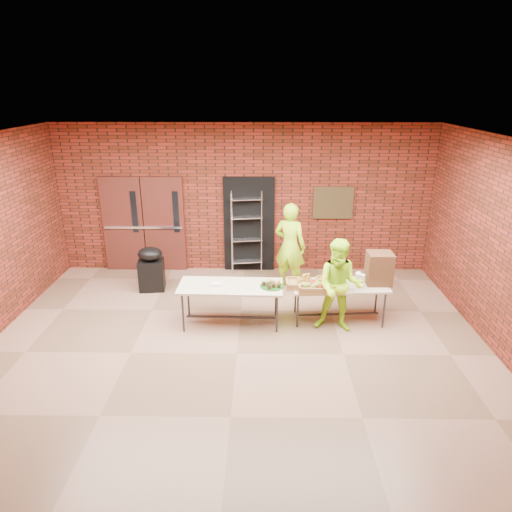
{
  "coord_description": "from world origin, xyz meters",
  "views": [
    {
      "loc": [
        0.38,
        -6.08,
        3.9
      ],
      "look_at": [
        0.28,
        1.4,
        1.09
      ],
      "focal_mm": 32.0,
      "sensor_mm": 36.0,
      "label": 1
    }
  ],
  "objects": [
    {
      "name": "cup_stack_front",
      "position": [
        2.01,
        1.05,
        0.8
      ],
      "size": [
        0.08,
        0.08,
        0.24
      ],
      "primitive_type": "cylinder",
      "color": "white",
      "rests_on": "table_right"
    },
    {
      "name": "cup_stack_mid",
      "position": [
        2.07,
        0.95,
        0.81
      ],
      "size": [
        0.09,
        0.09,
        0.26
      ],
      "primitive_type": "cylinder",
      "color": "white",
      "rests_on": "table_right"
    },
    {
      "name": "table_left",
      "position": [
        -0.15,
        0.96,
        0.66
      ],
      "size": [
        1.78,
        0.79,
        0.72
      ],
      "rotation": [
        0.0,
        0.0,
        -0.03
      ],
      "color": "#BDAF90",
      "rests_on": "room"
    },
    {
      "name": "basket_oranges",
      "position": [
        1.54,
        1.11,
        0.74
      ],
      "size": [
        0.44,
        0.34,
        0.14
      ],
      "color": "#A17641",
      "rests_on": "table_right"
    },
    {
      "name": "double_doors",
      "position": [
        -2.2,
        3.44,
        1.05
      ],
      "size": [
        1.78,
        0.12,
        2.1
      ],
      "color": "#4C1815",
      "rests_on": "room"
    },
    {
      "name": "wire_rack",
      "position": [
        0.05,
        3.32,
        0.9
      ],
      "size": [
        0.69,
        0.31,
        1.81
      ],
      "primitive_type": null,
      "rotation": [
        0.0,
        0.0,
        0.14
      ],
      "color": "silver",
      "rests_on": "room"
    },
    {
      "name": "room",
      "position": [
        0.0,
        0.0,
        1.6
      ],
      "size": [
        8.08,
        7.08,
        3.28
      ],
      "color": "brown",
      "rests_on": "ground"
    },
    {
      "name": "volunteer_woman",
      "position": [
        0.94,
        2.51,
        0.89
      ],
      "size": [
        0.77,
        0.66,
        1.78
      ],
      "primitive_type": "imported",
      "rotation": [
        0.0,
        0.0,
        2.71
      ],
      "color": "#B6FE1C",
      "rests_on": "room"
    },
    {
      "name": "table_right",
      "position": [
        1.72,
        1.12,
        0.62
      ],
      "size": [
        1.68,
        0.79,
        0.68
      ],
      "rotation": [
        0.0,
        0.0,
        0.06
      ],
      "color": "#BDAF90",
      "rests_on": "room"
    },
    {
      "name": "dark_doorway",
      "position": [
        0.1,
        3.46,
        1.05
      ],
      "size": [
        1.1,
        0.06,
        2.1
      ],
      "primitive_type": "cube",
      "color": "black",
      "rests_on": "room"
    },
    {
      "name": "volunteer_man",
      "position": [
        1.67,
        0.79,
        0.8
      ],
      "size": [
        0.89,
        0.76,
        1.6
      ],
      "primitive_type": "imported",
      "rotation": [
        0.0,
        0.0,
        -0.21
      ],
      "color": "#B6FE1C",
      "rests_on": "room"
    },
    {
      "name": "muffin_tray",
      "position": [
        0.55,
        0.93,
        0.77
      ],
      "size": [
        0.4,
        0.4,
        0.1
      ],
      "color": "#174A13",
      "rests_on": "table_left"
    },
    {
      "name": "coffee_dispenser",
      "position": [
        2.4,
        1.2,
        0.96
      ],
      "size": [
        0.42,
        0.38,
        0.56
      ],
      "primitive_type": "cube",
      "color": "#512C1B",
      "rests_on": "table_right"
    },
    {
      "name": "basket_bananas",
      "position": [
        1.02,
        1.03,
        0.74
      ],
      "size": [
        0.45,
        0.35,
        0.14
      ],
      "color": "#A17641",
      "rests_on": "table_right"
    },
    {
      "name": "bronze_plaque",
      "position": [
        1.9,
        3.45,
        1.55
      ],
      "size": [
        0.85,
        0.04,
        0.7
      ],
      "primitive_type": "cube",
      "color": "#3A2E17",
      "rests_on": "room"
    },
    {
      "name": "cup_stack_back",
      "position": [
        2.04,
        1.11,
        0.8
      ],
      "size": [
        0.08,
        0.08,
        0.24
      ],
      "primitive_type": "cylinder",
      "color": "white",
      "rests_on": "table_right"
    },
    {
      "name": "basket_apples",
      "position": [
        1.24,
        0.89,
        0.74
      ],
      "size": [
        0.5,
        0.39,
        0.15
      ],
      "color": "#A17641",
      "rests_on": "table_right"
    },
    {
      "name": "napkin_box",
      "position": [
        -0.39,
        0.93,
        0.75
      ],
      "size": [
        0.16,
        0.11,
        0.05
      ],
      "primitive_type": "cube",
      "color": "white",
      "rests_on": "table_left"
    },
    {
      "name": "covered_grill",
      "position": [
        -1.84,
        2.37,
        0.45
      ],
      "size": [
        0.54,
        0.47,
        0.9
      ],
      "rotation": [
        0.0,
        0.0,
        0.12
      ],
      "color": "black",
      "rests_on": "room"
    }
  ]
}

